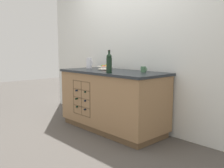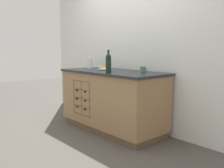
{
  "view_description": "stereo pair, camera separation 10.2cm",
  "coord_description": "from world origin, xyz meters",
  "px_view_note": "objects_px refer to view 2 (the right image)",
  "views": [
    {
      "loc": [
        2.75,
        -2.54,
        1.22
      ],
      "look_at": [
        0.0,
        0.0,
        0.71
      ],
      "focal_mm": 40.0,
      "sensor_mm": 36.0,
      "label": 1
    },
    {
      "loc": [
        2.81,
        -2.46,
        1.22
      ],
      "look_at": [
        0.0,
        0.0,
        0.71
      ],
      "focal_mm": 40.0,
      "sensor_mm": 36.0,
      "label": 2
    }
  ],
  "objects_px": {
    "white_pitcher": "(90,63)",
    "fruit_bowl": "(105,67)",
    "standing_wine_bottle": "(108,63)",
    "ceramic_mug": "(143,69)"
  },
  "relations": [
    {
      "from": "white_pitcher",
      "to": "standing_wine_bottle",
      "type": "height_order",
      "value": "standing_wine_bottle"
    },
    {
      "from": "ceramic_mug",
      "to": "standing_wine_bottle",
      "type": "distance_m",
      "value": 0.51
    },
    {
      "from": "fruit_bowl",
      "to": "white_pitcher",
      "type": "xyz_separation_m",
      "value": [
        -0.42,
        0.01,
        0.05
      ]
    },
    {
      "from": "white_pitcher",
      "to": "fruit_bowl",
      "type": "bearing_deg",
      "value": -1.18
    },
    {
      "from": "fruit_bowl",
      "to": "ceramic_mug",
      "type": "distance_m",
      "value": 0.71
    },
    {
      "from": "white_pitcher",
      "to": "ceramic_mug",
      "type": "height_order",
      "value": "white_pitcher"
    },
    {
      "from": "ceramic_mug",
      "to": "standing_wine_bottle",
      "type": "xyz_separation_m",
      "value": [
        -0.23,
        -0.45,
        0.1
      ]
    },
    {
      "from": "fruit_bowl",
      "to": "ceramic_mug",
      "type": "height_order",
      "value": "fruit_bowl"
    },
    {
      "from": "ceramic_mug",
      "to": "white_pitcher",
      "type": "bearing_deg",
      "value": -174.92
    },
    {
      "from": "white_pitcher",
      "to": "standing_wine_bottle",
      "type": "relative_size",
      "value": 0.58
    }
  ]
}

